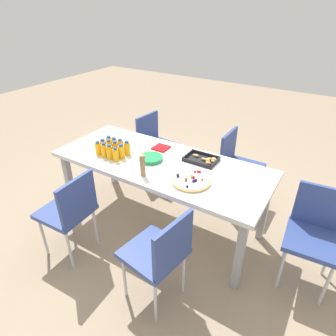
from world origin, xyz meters
TOP-DOWN VIEW (x-y plane):
  - ground_plane at (0.00, 0.00)m, footprint 12.00×12.00m
  - party_table at (0.00, 0.00)m, footprint 2.03×0.83m
  - chair_near_left at (-0.42, -0.75)m, footprint 0.42×0.42m
  - chair_far_right at (0.48, 0.78)m, footprint 0.40×0.40m
  - chair_near_right at (0.49, -0.74)m, footprint 0.45×0.45m
  - chair_far_left at (-0.57, 0.74)m, footprint 0.44×0.44m
  - chair_end at (1.37, 0.07)m, footprint 0.43×0.43m
  - juice_bottle_0 at (-0.58, -0.20)m, footprint 0.05×0.05m
  - juice_bottle_1 at (-0.50, -0.21)m, footprint 0.06×0.06m
  - juice_bottle_2 at (-0.43, -0.21)m, footprint 0.06×0.06m
  - juice_bottle_3 at (-0.35, -0.21)m, footprint 0.05×0.05m
  - juice_bottle_4 at (-0.58, -0.13)m, footprint 0.06×0.06m
  - juice_bottle_5 at (-0.50, -0.13)m, footprint 0.05×0.05m
  - juice_bottle_6 at (-0.42, -0.13)m, footprint 0.06×0.06m
  - juice_bottle_7 at (-0.35, -0.14)m, footprint 0.06×0.06m
  - juice_bottle_8 at (-0.57, -0.06)m, footprint 0.06×0.06m
  - juice_bottle_9 at (-0.50, -0.06)m, footprint 0.06×0.06m
  - juice_bottle_10 at (-0.43, -0.05)m, footprint 0.06×0.06m
  - juice_bottle_11 at (-0.35, -0.05)m, footprint 0.06×0.06m
  - fruit_pizza at (0.41, -0.16)m, footprint 0.32×0.32m
  - snack_tray at (0.33, 0.22)m, footprint 0.30×0.21m
  - plate_stack at (-0.09, -0.03)m, footprint 0.22×0.22m
  - napkin_stack at (-0.14, 0.23)m, footprint 0.15×0.15m
  - cardboard_tube at (0.01, -0.28)m, footprint 0.04×0.04m

SIDE VIEW (x-z plane):
  - ground_plane at x=0.00m, z-range 0.00..0.00m
  - chair_near_left at x=-0.42m, z-range 0.09..0.92m
  - chair_far_right at x=0.48m, z-range 0.09..0.92m
  - chair_near_right at x=0.49m, z-range 0.09..0.92m
  - chair_far_left at x=-0.57m, z-range 0.09..0.92m
  - chair_end at x=1.37m, z-range 0.09..0.92m
  - party_table at x=0.00m, z-range 0.30..1.04m
  - napkin_stack at x=-0.14m, z-range 0.74..0.75m
  - fruit_pizza at x=0.41m, z-range 0.73..0.77m
  - snack_tray at x=0.33m, z-range 0.73..0.77m
  - plate_stack at x=-0.09m, z-range 0.74..0.77m
  - juice_bottle_4 at x=-0.58m, z-range 0.73..0.87m
  - juice_bottle_3 at x=-0.35m, z-range 0.73..0.87m
  - juice_bottle_0 at x=-0.58m, z-range 0.73..0.87m
  - juice_bottle_11 at x=-0.35m, z-range 0.73..0.87m
  - juice_bottle_7 at x=-0.35m, z-range 0.73..0.87m
  - juice_bottle_10 at x=-0.43m, z-range 0.73..0.87m
  - juice_bottle_8 at x=-0.57m, z-range 0.73..0.87m
  - juice_bottle_9 at x=-0.50m, z-range 0.73..0.87m
  - juice_bottle_1 at x=-0.50m, z-range 0.73..0.88m
  - juice_bottle_2 at x=-0.43m, z-range 0.73..0.88m
  - juice_bottle_5 at x=-0.50m, z-range 0.73..0.88m
  - juice_bottle_6 at x=-0.42m, z-range 0.73..0.88m
  - cardboard_tube at x=0.01m, z-range 0.74..0.93m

